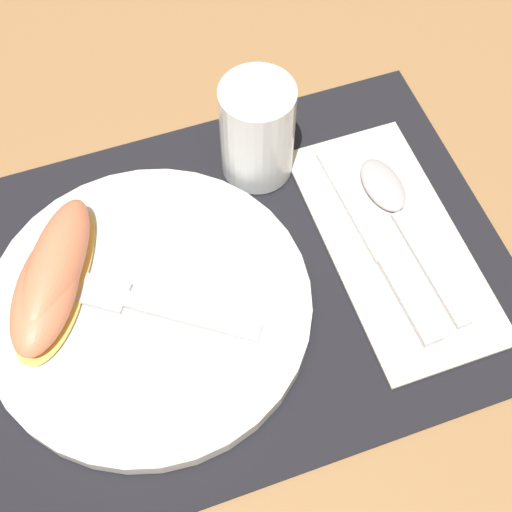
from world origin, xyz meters
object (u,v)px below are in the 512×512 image
at_px(juice_glass, 257,136).
at_px(knife, 378,245).
at_px(citrus_wedge_1, 47,292).
at_px(spoon, 395,206).
at_px(plate, 149,306).
at_px(citrus_wedge_0, 56,269).
at_px(fork, 135,302).

xyz_separation_m(juice_glass, knife, (0.07, -0.12, -0.04)).
bearing_deg(citrus_wedge_1, spoon, -0.87).
xyz_separation_m(plate, citrus_wedge_0, (-0.06, 0.04, 0.02)).
relative_size(spoon, fork, 1.12).
xyz_separation_m(spoon, fork, (-0.24, -0.02, 0.01)).
xyz_separation_m(plate, juice_glass, (0.13, 0.11, 0.04)).
bearing_deg(citrus_wedge_0, fork, -39.02).
bearing_deg(knife, citrus_wedge_1, 172.53).
bearing_deg(juice_glass, citrus_wedge_1, -158.05).
height_order(plate, spoon, plate).
distance_m(juice_glass, knife, 0.14).
distance_m(knife, citrus_wedge_1, 0.28).
height_order(plate, citrus_wedge_1, citrus_wedge_1).
bearing_deg(juice_glass, plate, -140.07).
height_order(knife, fork, fork).
xyz_separation_m(knife, fork, (-0.21, 0.01, 0.01)).
distance_m(plate, juice_glass, 0.18).
relative_size(plate, citrus_wedge_0, 1.90).
bearing_deg(spoon, juice_glass, 138.41).
relative_size(juice_glass, spoon, 0.56).
height_order(spoon, citrus_wedge_1, citrus_wedge_1).
bearing_deg(citrus_wedge_1, citrus_wedge_0, 56.73).
xyz_separation_m(spoon, citrus_wedge_1, (-0.30, 0.00, 0.02)).
height_order(knife, citrus_wedge_1, citrus_wedge_1).
distance_m(plate, fork, 0.01).
bearing_deg(citrus_wedge_0, juice_glass, 18.72).
xyz_separation_m(plate, fork, (-0.01, 0.00, 0.01)).
bearing_deg(knife, plate, 177.74).
xyz_separation_m(juice_glass, fork, (-0.14, -0.11, -0.02)).
height_order(spoon, fork, fork).
xyz_separation_m(juice_glass, spoon, (0.10, -0.09, -0.04)).
xyz_separation_m(fork, citrus_wedge_0, (-0.05, 0.04, 0.01)).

